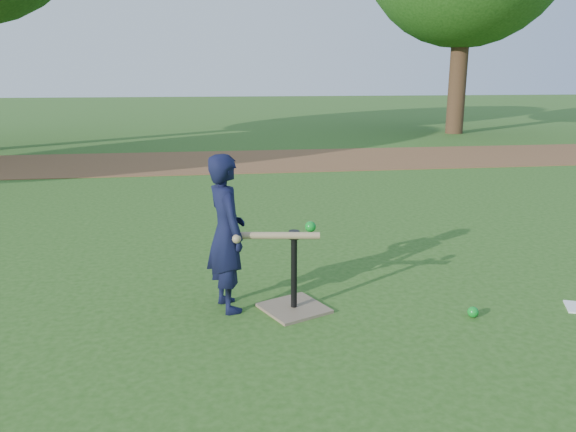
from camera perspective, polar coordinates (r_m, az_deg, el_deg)
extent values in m
plane|color=#285116|center=(4.21, 3.44, -9.90)|extent=(80.00, 80.00, 0.00)
cube|color=brown|center=(11.41, -4.35, 5.62)|extent=(24.00, 3.00, 0.01)
imported|color=black|center=(4.13, -6.29, -1.75)|extent=(0.39, 0.49, 1.17)
sphere|color=#0C8920|center=(4.35, 18.28, -9.24)|extent=(0.08, 0.08, 0.08)
cube|color=#7D684F|center=(4.27, 0.60, -9.34)|extent=(0.57, 0.57, 0.02)
cylinder|color=black|center=(4.16, 0.61, -5.69)|extent=(0.05, 0.05, 0.55)
cylinder|color=black|center=(4.07, 0.62, -1.92)|extent=(0.08, 0.08, 0.06)
cylinder|color=#A1885E|center=(4.03, -1.01, -2.00)|extent=(0.60, 0.14, 0.05)
sphere|color=#A1885E|center=(3.97, -5.24, -2.33)|extent=(0.06, 0.06, 0.06)
sphere|color=#0C8920|center=(4.07, 2.30, -1.09)|extent=(0.08, 0.08, 0.08)
cylinder|color=#382316|center=(17.36, 16.89, 13.68)|extent=(0.50, 0.50, 3.42)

